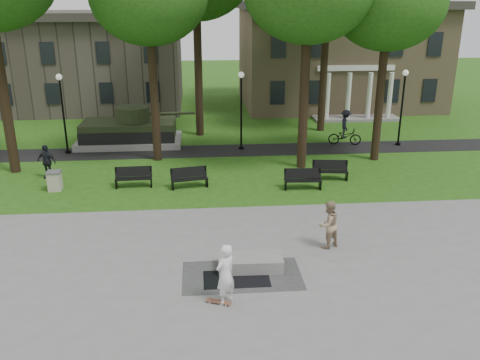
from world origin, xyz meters
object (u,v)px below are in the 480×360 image
object	(u,v)px
concrete_block	(250,262)
park_bench_0	(134,177)
cyclist	(345,131)
trash_bin	(55,181)
skateboarder	(225,274)
friend_watching	(328,224)

from	to	relation	value
concrete_block	park_bench_0	distance (m)	9.88
cyclist	trash_bin	size ratio (longest dim) A/B	2.34
skateboarder	friend_watching	bearing A→B (deg)	178.64
concrete_block	cyclist	world-z (taller)	cyclist
concrete_block	trash_bin	xyz separation A→B (m)	(-8.66, 8.40, 0.24)
friend_watching	cyclist	distance (m)	14.58
concrete_block	park_bench_0	size ratio (longest dim) A/B	1.21
concrete_block	friend_watching	size ratio (longest dim) A/B	1.19
concrete_block	skateboarder	bearing A→B (deg)	-115.90
skateboarder	friend_watching	world-z (taller)	skateboarder
cyclist	trash_bin	world-z (taller)	cyclist
friend_watching	concrete_block	bearing A→B (deg)	-4.58
concrete_block	trash_bin	distance (m)	12.07
friend_watching	park_bench_0	bearing A→B (deg)	-70.97
friend_watching	park_bench_0	size ratio (longest dim) A/B	1.02
skateboarder	friend_watching	distance (m)	5.23
skateboarder	park_bench_0	distance (m)	11.30
trash_bin	friend_watching	bearing A→B (deg)	-31.11
cyclist	park_bench_0	distance (m)	14.16
trash_bin	skateboarder	bearing A→B (deg)	-53.58
friend_watching	cyclist	bearing A→B (deg)	-136.96
concrete_block	skateboarder	size ratio (longest dim) A/B	1.12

